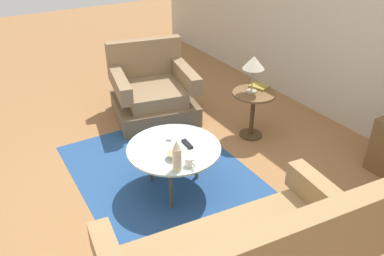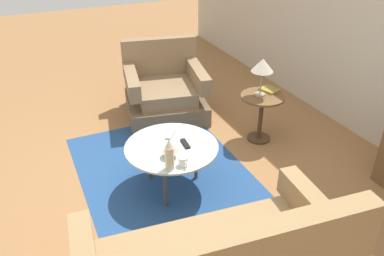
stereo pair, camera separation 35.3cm
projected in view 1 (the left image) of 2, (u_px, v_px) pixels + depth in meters
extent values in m
plane|color=olive|center=(179.00, 190.00, 3.72)|extent=(16.00, 16.00, 0.00)
cube|color=#BCB29E|center=(375.00, 16.00, 4.13)|extent=(9.00, 0.12, 2.70)
cube|color=navy|center=(175.00, 188.00, 3.75)|extent=(2.64, 1.62, 0.00)
cube|color=brown|center=(154.00, 108.00, 4.97)|extent=(1.11, 1.13, 0.24)
cube|color=#846B4C|center=(154.00, 93.00, 4.86)|extent=(0.92, 0.83, 0.18)
cube|color=#846B4C|center=(144.00, 57.00, 5.02)|extent=(0.33, 0.97, 0.48)
cube|color=#846B4C|center=(119.00, 83.00, 4.64)|extent=(0.95, 0.32, 0.21)
cube|color=#846B4C|center=(184.00, 74.00, 4.89)|extent=(0.95, 0.32, 0.21)
cube|color=#93754C|center=(331.00, 204.00, 2.76)|extent=(0.88, 0.23, 0.21)
cylinder|color=#B2C6C1|center=(174.00, 148.00, 3.52)|extent=(0.86, 0.86, 0.02)
cylinder|color=#4C4742|center=(197.00, 159.00, 3.78)|extent=(0.04, 0.04, 0.45)
cylinder|color=#4C4742|center=(150.00, 162.00, 3.74)|extent=(0.04, 0.04, 0.45)
cylinder|color=#4C4742|center=(171.00, 187.00, 3.40)|extent=(0.04, 0.04, 0.45)
cylinder|color=brown|center=(254.00, 94.00, 4.33)|extent=(0.49, 0.49, 0.02)
cylinder|color=#47311C|center=(252.00, 116.00, 4.47)|extent=(0.05, 0.05, 0.53)
cylinder|color=#47311C|center=(250.00, 134.00, 4.60)|extent=(0.27, 0.27, 0.02)
cylinder|color=#9E937A|center=(251.00, 91.00, 4.33)|extent=(0.12, 0.12, 0.02)
cylinder|color=#9E937A|center=(252.00, 80.00, 4.26)|extent=(0.02, 0.02, 0.26)
cone|color=beige|center=(254.00, 62.00, 4.16)|extent=(0.24, 0.24, 0.14)
cylinder|color=beige|center=(177.00, 159.00, 3.16)|extent=(0.08, 0.08, 0.21)
cone|color=beige|center=(177.00, 145.00, 3.09)|extent=(0.07, 0.07, 0.07)
cylinder|color=white|center=(190.00, 162.00, 3.25)|extent=(0.08, 0.08, 0.08)
torus|color=white|center=(193.00, 165.00, 3.21)|extent=(0.06, 0.01, 0.06)
cone|color=tan|center=(175.00, 155.00, 3.35)|extent=(0.14, 0.14, 0.06)
cube|color=black|center=(187.00, 144.00, 3.54)|extent=(0.16, 0.06, 0.02)
cube|color=#B2B2B7|center=(171.00, 136.00, 3.66)|extent=(0.16, 0.14, 0.02)
cube|color=olive|center=(259.00, 86.00, 4.44)|extent=(0.24, 0.21, 0.02)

